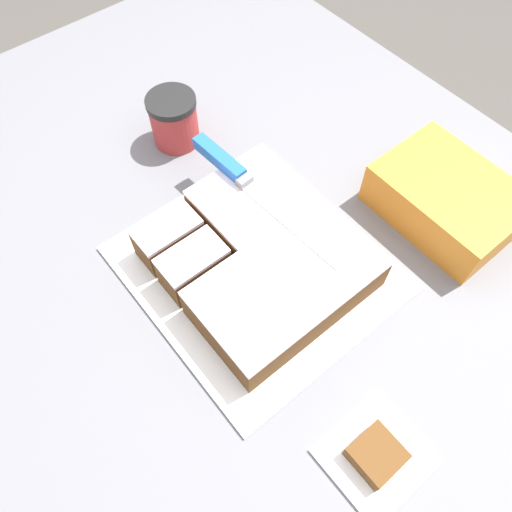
{
  "coord_description": "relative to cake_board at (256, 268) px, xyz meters",
  "views": [
    {
      "loc": [
        0.39,
        -0.28,
        1.61
      ],
      "look_at": [
        0.07,
        -0.03,
        0.95
      ],
      "focal_mm": 35.0,
      "sensor_mm": 36.0,
      "label": 1
    }
  ],
  "objects": [
    {
      "name": "countertop",
      "position": [
        -0.07,
        0.03,
        -0.46
      ],
      "size": [
        1.4,
        1.1,
        0.91
      ],
      "color": "slate",
      "rests_on": "ground_plane"
    },
    {
      "name": "cake_board",
      "position": [
        0.0,
        0.0,
        0.0
      ],
      "size": [
        0.39,
        0.36,
        0.01
      ],
      "color": "white",
      "rests_on": "countertop"
    },
    {
      "name": "brownie",
      "position": [
        0.32,
        -0.06,
        0.02
      ],
      "size": [
        0.06,
        0.06,
        0.03
      ],
      "color": "brown",
      "rests_on": "paper_napkin"
    },
    {
      "name": "cake",
      "position": [
        0.0,
        0.0,
        0.04
      ],
      "size": [
        0.3,
        0.27,
        0.07
      ],
      "color": "brown",
      "rests_on": "cake_board"
    },
    {
      "name": "knife",
      "position": [
        -0.12,
        0.06,
        0.08
      ],
      "size": [
        0.33,
        0.04,
        0.02
      ],
      "rotation": [
        0.0,
        0.0,
        0.06
      ],
      "color": "silver",
      "rests_on": "cake"
    },
    {
      "name": "storage_box",
      "position": [
        0.12,
        0.32,
        0.04
      ],
      "size": [
        0.23,
        0.17,
        0.08
      ],
      "color": "orange",
      "rests_on": "countertop"
    },
    {
      "name": "ground_plane",
      "position": [
        -0.07,
        0.03,
        -0.91
      ],
      "size": [
        8.0,
        8.0,
        0.0
      ],
      "primitive_type": "plane",
      "color": "#4C4742"
    },
    {
      "name": "paper_napkin",
      "position": [
        0.32,
        -0.06,
        0.0
      ],
      "size": [
        0.12,
        0.12,
        0.01
      ],
      "color": "white",
      "rests_on": "countertop"
    },
    {
      "name": "coffee_cup",
      "position": [
        -0.32,
        0.07,
        0.05
      ],
      "size": [
        0.09,
        0.09,
        0.1
      ],
      "color": "#B23333",
      "rests_on": "countertop"
    }
  ]
}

